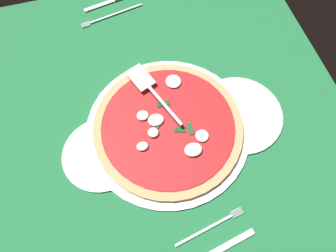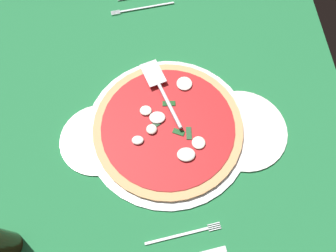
{
  "view_description": "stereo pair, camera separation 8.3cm",
  "coord_description": "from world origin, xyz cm",
  "px_view_note": "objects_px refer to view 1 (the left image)",
  "views": [
    {
      "loc": [
        6.77,
        38.63,
        77.06
      ],
      "look_at": [
        -2.79,
        4.38,
        2.04
      ],
      "focal_mm": 33.01,
      "sensor_mm": 36.0,
      "label": 1
    },
    {
      "loc": [
        -1.42,
        39.91,
        77.06
      ],
      "look_at": [
        -2.79,
        4.38,
        2.04
      ],
      "focal_mm": 33.01,
      "sensor_mm": 36.0,
      "label": 2
    }
  ],
  "objects_px": {
    "pizza_server": "(153,92)",
    "place_setting_far": "(209,242)",
    "dinner_plate_right": "(102,154)",
    "dinner_plate_left": "(239,114)",
    "pizza": "(168,126)",
    "place_setting_near": "(113,8)"
  },
  "relations": [
    {
      "from": "pizza",
      "to": "dinner_plate_left",
      "type": "bearing_deg",
      "value": 176.61
    },
    {
      "from": "dinner_plate_left",
      "to": "dinner_plate_right",
      "type": "distance_m",
      "value": 0.39
    },
    {
      "from": "dinner_plate_right",
      "to": "place_setting_far",
      "type": "distance_m",
      "value": 0.35
    },
    {
      "from": "dinner_plate_left",
      "to": "pizza",
      "type": "bearing_deg",
      "value": -3.39
    },
    {
      "from": "dinner_plate_left",
      "to": "dinner_plate_right",
      "type": "relative_size",
      "value": 1.18
    },
    {
      "from": "pizza_server",
      "to": "dinner_plate_left",
      "type": "bearing_deg",
      "value": -139.09
    },
    {
      "from": "dinner_plate_left",
      "to": "pizza_server",
      "type": "bearing_deg",
      "value": -27.58
    },
    {
      "from": "dinner_plate_left",
      "to": "pizza_server",
      "type": "relative_size",
      "value": 1.07
    },
    {
      "from": "dinner_plate_left",
      "to": "place_setting_near",
      "type": "bearing_deg",
      "value": -62.17
    },
    {
      "from": "pizza_server",
      "to": "place_setting_far",
      "type": "relative_size",
      "value": 1.01
    },
    {
      "from": "pizza",
      "to": "place_setting_far",
      "type": "xyz_separation_m",
      "value": [
        -0.01,
        0.31,
        -0.01
      ]
    },
    {
      "from": "place_setting_near",
      "to": "place_setting_far",
      "type": "bearing_deg",
      "value": 84.07
    },
    {
      "from": "dinner_plate_left",
      "to": "dinner_plate_right",
      "type": "height_order",
      "value": "same"
    },
    {
      "from": "dinner_plate_right",
      "to": "pizza",
      "type": "bearing_deg",
      "value": -172.38
    },
    {
      "from": "dinner_plate_right",
      "to": "pizza_server",
      "type": "xyz_separation_m",
      "value": [
        -0.17,
        -0.13,
        0.04
      ]
    },
    {
      "from": "dinner_plate_right",
      "to": "pizza",
      "type": "relative_size",
      "value": 0.51
    },
    {
      "from": "dinner_plate_right",
      "to": "pizza",
      "type": "height_order",
      "value": "pizza"
    },
    {
      "from": "place_setting_near",
      "to": "place_setting_far",
      "type": "height_order",
      "value": "same"
    },
    {
      "from": "pizza_server",
      "to": "place_setting_near",
      "type": "xyz_separation_m",
      "value": [
        0.04,
        -0.38,
        -0.04
      ]
    },
    {
      "from": "dinner_plate_right",
      "to": "place_setting_far",
      "type": "bearing_deg",
      "value": 125.52
    },
    {
      "from": "dinner_plate_right",
      "to": "pizza",
      "type": "distance_m",
      "value": 0.19
    },
    {
      "from": "dinner_plate_right",
      "to": "pizza_server",
      "type": "height_order",
      "value": "pizza_server"
    }
  ]
}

